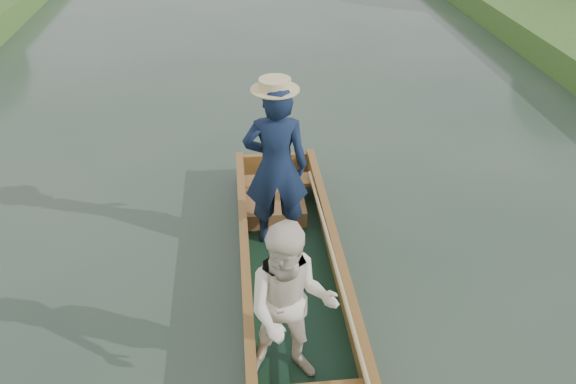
{
  "coord_description": "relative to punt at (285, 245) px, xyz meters",
  "views": [
    {
      "loc": [
        -0.51,
        -4.57,
        4.29
      ],
      "look_at": [
        0.0,
        0.6,
        0.95
      ],
      "focal_mm": 35.0,
      "sensor_mm": 36.0,
      "label": 1
    }
  ],
  "objects": [
    {
      "name": "punt",
      "position": [
        0.0,
        0.0,
        0.0
      ],
      "size": [
        1.14,
        5.0,
        2.12
      ],
      "color": "black",
      "rests_on": "ground"
    },
    {
      "name": "ground",
      "position": [
        0.09,
        -0.0,
        -0.68
      ],
      "size": [
        120.0,
        120.0,
        0.0
      ],
      "primitive_type": "plane",
      "color": "#283D30",
      "rests_on": "ground"
    }
  ]
}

